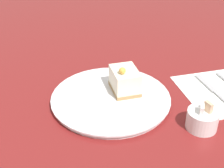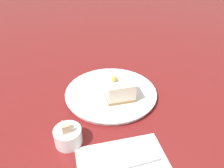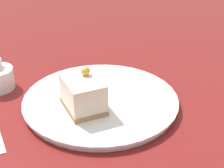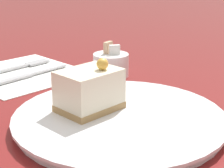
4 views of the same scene
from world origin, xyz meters
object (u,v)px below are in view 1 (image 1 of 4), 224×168
plate (111,98)px  sugar_bowl (202,119)px  cake_slice (125,80)px  knife (211,88)px

plate → sugar_bowl: 0.22m
cake_slice → knife: bearing=170.9°
knife → sugar_bowl: (0.08, 0.14, 0.02)m
sugar_bowl → plate: bearing=-35.0°
plate → cake_slice: bearing=-149.2°
plate → knife: size_ratio=1.71×
cake_slice → sugar_bowl: 0.21m
cake_slice → sugar_bowl: bearing=126.8°
cake_slice → plate: bearing=23.9°
knife → sugar_bowl: 0.16m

